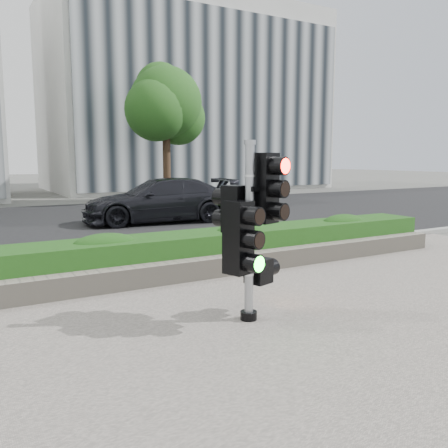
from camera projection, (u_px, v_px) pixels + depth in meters
name	position (u px, v px, depth m)	size (l,w,h in m)	color
ground	(247.00, 313.00, 6.45)	(120.00, 120.00, 0.00)	#51514C
sidewalk	(396.00, 389.00, 4.30)	(16.00, 11.00, 0.03)	#9E9389
road	(76.00, 224.00, 15.02)	(60.00, 13.00, 0.02)	black
curb	(159.00, 264.00, 9.14)	(60.00, 0.25, 0.12)	gray
stone_wall	(187.00, 270.00, 8.05)	(12.00, 0.32, 0.34)	gray
hedge	(171.00, 254.00, 8.58)	(12.00, 1.00, 0.68)	#2E7724
building_right	(185.00, 100.00, 32.50)	(18.00, 10.00, 12.00)	#B7B7B2
tree_right	(165.00, 106.00, 21.87)	(4.10, 3.58, 6.53)	black
traffic_signal	(249.00, 222.00, 5.97)	(0.83, 0.71, 2.28)	black
car_dark	(160.00, 200.00, 15.30)	(1.99, 4.90, 1.42)	black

